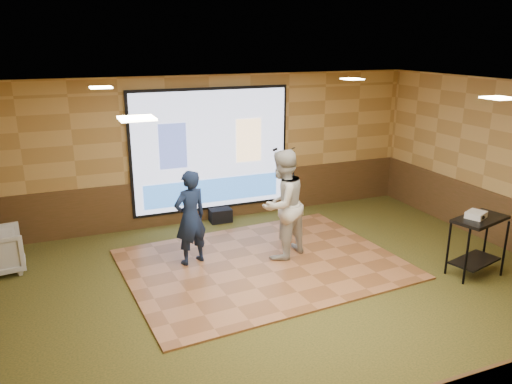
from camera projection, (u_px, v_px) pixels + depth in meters
name	position (u px, v px, depth m)	size (l,w,h in m)	color
ground	(281.00, 292.00, 7.54)	(9.00, 9.00, 0.00)	#2E3518
room_shell	(284.00, 157.00, 6.93)	(9.04, 7.04, 3.02)	tan
wainscot_back	(212.00, 197.00, 10.49)	(9.00, 0.04, 0.95)	#453417
wainscot_right	(507.00, 223.00, 9.01)	(0.04, 7.00, 0.95)	#453417
projector_screen	(212.00, 151.00, 10.15)	(3.32, 0.06, 2.52)	black
downlight_nw	(101.00, 87.00, 7.47)	(0.32, 0.32, 0.02)	#FFEDBF
downlight_ne	(352.00, 79.00, 9.06)	(0.32, 0.32, 0.02)	#FFEDBF
downlight_sw	(137.00, 118.00, 4.55)	(0.32, 0.32, 0.02)	#FFEDBF
downlight_se	(499.00, 98.00, 6.13)	(0.32, 0.32, 0.02)	#FFEDBF
dance_floor	(263.00, 264.00, 8.46)	(4.46, 3.40, 0.03)	#A7683D
player_left	(190.00, 218.00, 8.24)	(0.59, 0.39, 1.61)	#13203D
player_right	(282.00, 205.00, 8.45)	(0.92, 0.72, 1.89)	beige
av_table	(478.00, 235.00, 7.90)	(0.93, 0.49, 0.98)	black
projector	(476.00, 215.00, 7.80)	(0.30, 0.25, 0.10)	silver
mic_stand	(291.00, 196.00, 10.55)	(0.61, 0.25, 1.56)	black
duffel_bag	(221.00, 215.00, 10.42)	(0.45, 0.30, 0.28)	black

